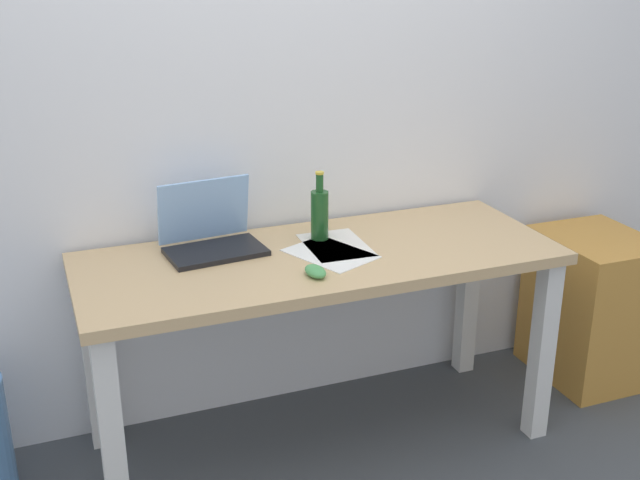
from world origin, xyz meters
name	(u,v)px	position (x,y,z in m)	size (l,w,h in m)	color
ground_plane	(320,437)	(0.00, 0.00, 0.00)	(8.00, 8.00, 0.00)	#42474C
back_wall	(282,80)	(0.00, 0.39, 1.30)	(5.20, 0.08, 2.60)	white
desk	(320,283)	(0.00, 0.00, 0.65)	(1.68, 0.65, 0.76)	tan
laptop_left	(211,235)	(-0.34, 0.17, 0.81)	(0.35, 0.27, 0.24)	black
beer_bottle	(320,213)	(0.05, 0.13, 0.86)	(0.06, 0.06, 0.25)	#1E5123
computer_mouse	(315,271)	(-0.09, -0.18, 0.78)	(0.06, 0.10, 0.03)	#4C9E56
paper_sheet_near_back	(336,245)	(0.08, 0.05, 0.76)	(0.21, 0.30, 0.00)	white
paper_sheet_center	(330,254)	(0.03, -0.02, 0.76)	(0.21, 0.30, 0.00)	white
filing_cabinet	(591,307)	(1.26, 0.05, 0.32)	(0.40, 0.48, 0.63)	#C68938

